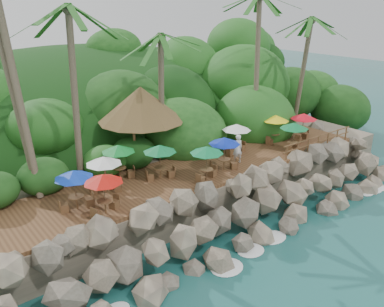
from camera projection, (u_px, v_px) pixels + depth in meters
ground at (264, 248)px, 20.97m from camera, size 140.00×140.00×0.00m
land_base at (115, 146)px, 32.42m from camera, size 32.00×25.20×2.10m
jungle_hill at (78, 135)px, 38.33m from camera, size 44.80×28.00×15.40m
seawall at (237, 213)px, 22.04m from camera, size 29.00×4.00×2.30m
terrace at (192, 172)px, 24.62m from camera, size 26.00×5.00×0.20m
jungle_foliage at (122, 162)px, 32.05m from camera, size 44.00×16.00×12.00m
foam_line at (259, 245)px, 21.18m from camera, size 25.20×0.80×0.06m
palapa at (141, 104)px, 25.70m from camera, size 5.52×5.52×4.60m
dining_clusters at (201, 144)px, 23.99m from camera, size 19.00×5.10×2.06m
railing at (318, 141)px, 27.87m from camera, size 7.20×0.10×1.00m
waiter at (237, 149)px, 25.47m from camera, size 0.77×0.60×1.85m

